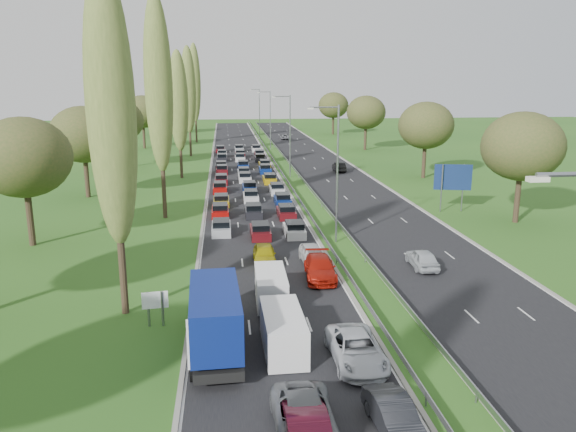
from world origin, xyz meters
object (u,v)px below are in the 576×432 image
blue_lorry (216,316)px  white_van_rear (271,286)px  white_van_front (283,329)px  direction_sign (453,179)px  info_sign (155,304)px

blue_lorry → white_van_rear: 7.52m
blue_lorry → white_van_front: size_ratio=1.68×
white_van_front → direction_sign: 37.31m
blue_lorry → info_sign: blue_lorry is taller
direction_sign → white_van_rear: bearing=-133.0°
white_van_rear → direction_sign: (21.83, 23.39, 2.56)m
blue_lorry → white_van_rear: size_ratio=1.81×
blue_lorry → white_van_front: 3.62m
white_van_front → white_van_rear: white_van_front is taller
white_van_rear → info_sign: info_sign is taller
white_van_rear → white_van_front: bearing=-88.4°
info_sign → white_van_rear: bearing=24.4°
blue_lorry → direction_sign: size_ratio=1.70×
blue_lorry → direction_sign: bearing=47.8°
white_van_front → direction_sign: (21.75, 30.21, 2.48)m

